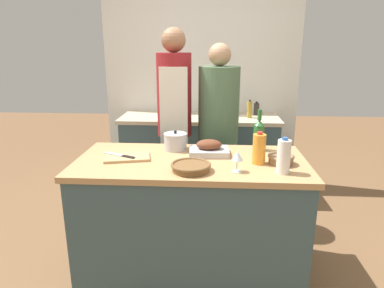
{
  "coord_description": "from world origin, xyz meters",
  "views": [
    {
      "loc": [
        0.15,
        -2.25,
        1.65
      ],
      "look_at": [
        0.0,
        0.12,
        0.96
      ],
      "focal_mm": 32.0,
      "sensor_mm": 36.0,
      "label": 1
    }
  ],
  "objects_px": {
    "stock_pot": "(175,141)",
    "knife_chef": "(120,155)",
    "mixing_bowl": "(281,159)",
    "person_cook_guest": "(218,129)",
    "condiment_bottle_extra": "(250,110)",
    "person_cook_aproned": "(175,119)",
    "wine_glass_left": "(237,157)",
    "condiment_bottle_tall": "(237,109)",
    "roasting_pan": "(209,149)",
    "cutting_board": "(127,157)",
    "juice_jug": "(259,149)",
    "condiment_bottle_short": "(256,109)",
    "milk_jug": "(284,156)",
    "wine_bottle_green": "(259,134)",
    "wicker_basket": "(191,167)"
  },
  "relations": [
    {
      "from": "stock_pot",
      "to": "milk_jug",
      "type": "distance_m",
      "value": 0.85
    },
    {
      "from": "condiment_bottle_short",
      "to": "person_cook_guest",
      "type": "height_order",
      "value": "person_cook_guest"
    },
    {
      "from": "condiment_bottle_tall",
      "to": "condiment_bottle_short",
      "type": "distance_m",
      "value": 0.24
    },
    {
      "from": "juice_jug",
      "to": "condiment_bottle_extra",
      "type": "distance_m",
      "value": 1.47
    },
    {
      "from": "condiment_bottle_tall",
      "to": "condiment_bottle_short",
      "type": "bearing_deg",
      "value": 20.52
    },
    {
      "from": "stock_pot",
      "to": "knife_chef",
      "type": "xyz_separation_m",
      "value": [
        -0.36,
        -0.23,
        -0.04
      ]
    },
    {
      "from": "wine_glass_left",
      "to": "person_cook_guest",
      "type": "xyz_separation_m",
      "value": [
        -0.11,
        0.99,
        -0.06
      ]
    },
    {
      "from": "wine_bottle_green",
      "to": "knife_chef",
      "type": "bearing_deg",
      "value": -165.31
    },
    {
      "from": "stock_pot",
      "to": "person_cook_aproned",
      "type": "xyz_separation_m",
      "value": [
        -0.06,
        0.51,
        0.06
      ]
    },
    {
      "from": "knife_chef",
      "to": "person_cook_aproned",
      "type": "height_order",
      "value": "person_cook_aproned"
    },
    {
      "from": "wicker_basket",
      "to": "wine_bottle_green",
      "type": "height_order",
      "value": "wine_bottle_green"
    },
    {
      "from": "wine_glass_left",
      "to": "cutting_board",
      "type": "bearing_deg",
      "value": 164.47
    },
    {
      "from": "juice_jug",
      "to": "milk_jug",
      "type": "relative_size",
      "value": 0.96
    },
    {
      "from": "mixing_bowl",
      "to": "person_cook_aproned",
      "type": "height_order",
      "value": "person_cook_aproned"
    },
    {
      "from": "mixing_bowl",
      "to": "person_cook_guest",
      "type": "distance_m",
      "value": 0.92
    },
    {
      "from": "condiment_bottle_tall",
      "to": "person_cook_guest",
      "type": "height_order",
      "value": "person_cook_guest"
    },
    {
      "from": "person_cook_aproned",
      "to": "wine_glass_left",
      "type": "bearing_deg",
      "value": -66.24
    },
    {
      "from": "wine_glass_left",
      "to": "condiment_bottle_extra",
      "type": "relative_size",
      "value": 0.7
    },
    {
      "from": "mixing_bowl",
      "to": "wine_glass_left",
      "type": "bearing_deg",
      "value": -151.3
    },
    {
      "from": "cutting_board",
      "to": "person_cook_guest",
      "type": "bearing_deg",
      "value": 50.28
    },
    {
      "from": "knife_chef",
      "to": "juice_jug",
      "type": "bearing_deg",
      "value": -3.04
    },
    {
      "from": "juice_jug",
      "to": "condiment_bottle_extra",
      "type": "height_order",
      "value": "juice_jug"
    },
    {
      "from": "condiment_bottle_extra",
      "to": "person_cook_aproned",
      "type": "distance_m",
      "value": 0.99
    },
    {
      "from": "stock_pot",
      "to": "condiment_bottle_short",
      "type": "bearing_deg",
      "value": 60.46
    },
    {
      "from": "stock_pot",
      "to": "condiment_bottle_tall",
      "type": "bearing_deg",
      "value": 66.89
    },
    {
      "from": "juice_jug",
      "to": "person_cook_guest",
      "type": "height_order",
      "value": "person_cook_guest"
    },
    {
      "from": "cutting_board",
      "to": "person_cook_aproned",
      "type": "relative_size",
      "value": 0.19
    },
    {
      "from": "cutting_board",
      "to": "juice_jug",
      "type": "xyz_separation_m",
      "value": [
        0.91,
        -0.04,
        0.09
      ]
    },
    {
      "from": "roasting_pan",
      "to": "cutting_board",
      "type": "height_order",
      "value": "roasting_pan"
    },
    {
      "from": "knife_chef",
      "to": "condiment_bottle_short",
      "type": "height_order",
      "value": "condiment_bottle_short"
    },
    {
      "from": "juice_jug",
      "to": "wine_glass_left",
      "type": "height_order",
      "value": "juice_jug"
    },
    {
      "from": "condiment_bottle_extra",
      "to": "person_cook_aproned",
      "type": "relative_size",
      "value": 0.11
    },
    {
      "from": "cutting_board",
      "to": "condiment_bottle_short",
      "type": "bearing_deg",
      "value": 55.71
    },
    {
      "from": "knife_chef",
      "to": "person_cook_aproned",
      "type": "distance_m",
      "value": 0.81
    },
    {
      "from": "stock_pot",
      "to": "mixing_bowl",
      "type": "distance_m",
      "value": 0.79
    },
    {
      "from": "stock_pot",
      "to": "mixing_bowl",
      "type": "height_order",
      "value": "stock_pot"
    },
    {
      "from": "cutting_board",
      "to": "condiment_bottle_tall",
      "type": "relative_size",
      "value": 2.0
    },
    {
      "from": "juice_jug",
      "to": "milk_jug",
      "type": "xyz_separation_m",
      "value": [
        0.13,
        -0.17,
        0.0
      ]
    },
    {
      "from": "mixing_bowl",
      "to": "condiment_bottle_tall",
      "type": "xyz_separation_m",
      "value": [
        -0.2,
        1.54,
        0.05
      ]
    },
    {
      "from": "stock_pot",
      "to": "person_cook_aproned",
      "type": "bearing_deg",
      "value": 97.09
    },
    {
      "from": "wine_bottle_green",
      "to": "person_cook_guest",
      "type": "relative_size",
      "value": 0.19
    },
    {
      "from": "wine_glass_left",
      "to": "person_cook_guest",
      "type": "distance_m",
      "value": 0.99
    },
    {
      "from": "cutting_board",
      "to": "condiment_bottle_tall",
      "type": "distance_m",
      "value": 1.73
    },
    {
      "from": "stock_pot",
      "to": "condiment_bottle_tall",
      "type": "xyz_separation_m",
      "value": [
        0.54,
        1.26,
        0.02
      ]
    },
    {
      "from": "condiment_bottle_extra",
      "to": "person_cook_guest",
      "type": "relative_size",
      "value": 0.12
    },
    {
      "from": "stock_pot",
      "to": "knife_chef",
      "type": "bearing_deg",
      "value": -147.76
    },
    {
      "from": "wicker_basket",
      "to": "condiment_bottle_tall",
      "type": "distance_m",
      "value": 1.76
    },
    {
      "from": "milk_jug",
      "to": "wicker_basket",
      "type": "bearing_deg",
      "value": -179.77
    },
    {
      "from": "juice_jug",
      "to": "wine_glass_left",
      "type": "distance_m",
      "value": 0.23
    },
    {
      "from": "wine_glass_left",
      "to": "knife_chef",
      "type": "bearing_deg",
      "value": 164.96
    }
  ]
}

